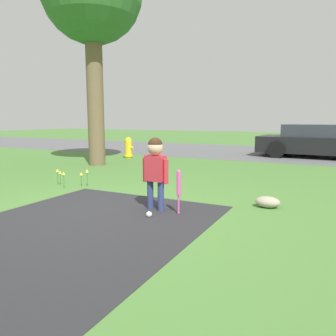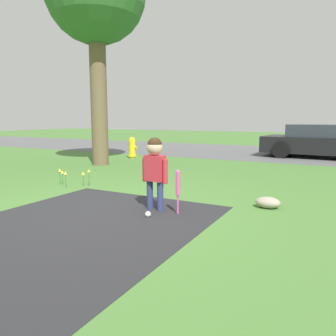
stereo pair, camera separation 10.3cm
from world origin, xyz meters
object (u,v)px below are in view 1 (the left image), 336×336
Objects in this scene: sports_ball at (149,214)px; fire_hydrant at (128,148)px; baseball_bat at (179,185)px; child at (155,163)px; parked_car at (318,142)px.

sports_ball is 6.86m from fire_hydrant.
fire_hydrant is (-4.32, 5.23, -0.06)m from baseball_bat.
child is 0.48m from baseball_bat.
parked_car is (1.75, 8.30, -0.14)m from child.
fire_hydrant is at bearing 129.59° from baseball_bat.
sports_ball is at bearing -53.97° from fire_hydrant.
sports_ball is 8.82m from parked_car.
baseball_bat reaches higher than sports_ball.
fire_hydrant is at bearing 132.51° from child.
parked_car is at bearing 80.73° from baseball_bat.
child reaches higher than fire_hydrant.
baseball_bat is (0.39, -0.04, -0.28)m from child.
baseball_bat is at bearing -0.29° from child.
fire_hydrant is at bearing -148.35° from parked_car.
parked_car is at bearing 28.68° from fire_hydrant.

